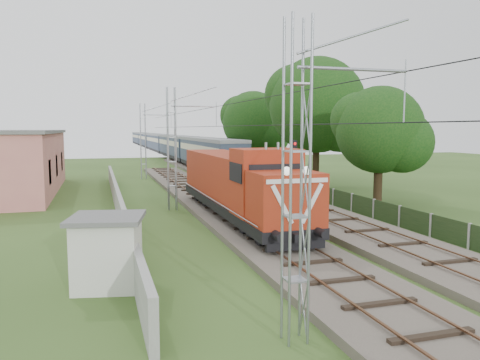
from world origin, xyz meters
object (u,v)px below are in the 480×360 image
object	(u,v)px
locomotive	(238,184)
relay_hut	(108,251)
coach_rake	(159,142)
signal_post	(293,165)

from	to	relation	value
locomotive	relay_hut	distance (m)	11.97
relay_hut	coach_rake	bearing A→B (deg)	81.69
locomotive	signal_post	bearing A→B (deg)	-6.15
locomotive	relay_hut	xyz separation A→B (m)	(-7.40, -9.36, -0.99)
locomotive	coach_rake	bearing A→B (deg)	86.21
locomotive	relay_hut	bearing A→B (deg)	-128.33
coach_rake	signal_post	size ratio (longest dim) A/B	24.69
signal_post	coach_rake	bearing A→B (deg)	88.69
coach_rake	signal_post	xyz separation A→B (m)	(-1.74, -75.90, 0.67)
signal_post	relay_hut	xyz separation A→B (m)	(-10.66, -9.01, -2.01)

